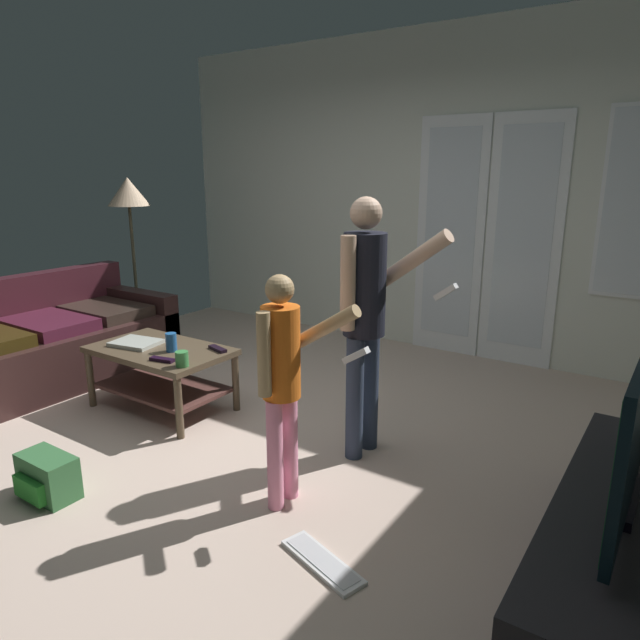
{
  "coord_description": "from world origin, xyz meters",
  "views": [
    {
      "loc": [
        2.32,
        -2.36,
        1.66
      ],
      "look_at": [
        0.75,
        -0.03,
        0.91
      ],
      "focal_mm": 31.84,
      "sensor_mm": 36.0,
      "label": 1
    }
  ],
  "objects_px": {
    "loose_keyboard": "(322,562)",
    "laptop_closed": "(136,343)",
    "tv_stand": "(619,547)",
    "coffee_table": "(161,365)",
    "dvd_remote_slim": "(218,349)",
    "cup_by_laptop": "(182,359)",
    "person_child": "(283,371)",
    "floor_lamp": "(129,199)",
    "flat_screen_tv": "(637,426)",
    "leather_couch": "(46,345)",
    "person_adult": "(366,306)",
    "backpack": "(47,477)",
    "cup_near_edge": "(171,342)",
    "tv_remote_black": "(162,360)"
  },
  "relations": [
    {
      "from": "leather_couch",
      "to": "dvd_remote_slim",
      "type": "distance_m",
      "value": 1.63
    },
    {
      "from": "cup_near_edge",
      "to": "cup_by_laptop",
      "type": "height_order",
      "value": "cup_near_edge"
    },
    {
      "from": "floor_lamp",
      "to": "leather_couch",
      "type": "bearing_deg",
      "value": -74.18
    },
    {
      "from": "loose_keyboard",
      "to": "tv_stand",
      "type": "bearing_deg",
      "value": 26.52
    },
    {
      "from": "leather_couch",
      "to": "person_adult",
      "type": "distance_m",
      "value": 2.82
    },
    {
      "from": "flat_screen_tv",
      "to": "dvd_remote_slim",
      "type": "bearing_deg",
      "value": 171.08
    },
    {
      "from": "tv_remote_black",
      "to": "person_child",
      "type": "bearing_deg",
      "value": -24.66
    },
    {
      "from": "backpack",
      "to": "person_child",
      "type": "bearing_deg",
      "value": 31.54
    },
    {
      "from": "backpack",
      "to": "loose_keyboard",
      "type": "bearing_deg",
      "value": 13.72
    },
    {
      "from": "backpack",
      "to": "dvd_remote_slim",
      "type": "relative_size",
      "value": 1.92
    },
    {
      "from": "loose_keyboard",
      "to": "laptop_closed",
      "type": "height_order",
      "value": "laptop_closed"
    },
    {
      "from": "laptop_closed",
      "to": "person_child",
      "type": "bearing_deg",
      "value": -24.65
    },
    {
      "from": "coffee_table",
      "to": "tv_stand",
      "type": "bearing_deg",
      "value": -4.28
    },
    {
      "from": "coffee_table",
      "to": "loose_keyboard",
      "type": "bearing_deg",
      "value": -21.94
    },
    {
      "from": "person_child",
      "to": "floor_lamp",
      "type": "relative_size",
      "value": 0.75
    },
    {
      "from": "leather_couch",
      "to": "tv_remote_black",
      "type": "height_order",
      "value": "leather_couch"
    },
    {
      "from": "leather_couch",
      "to": "loose_keyboard",
      "type": "distance_m",
      "value": 3.16
    },
    {
      "from": "person_adult",
      "to": "person_child",
      "type": "distance_m",
      "value": 0.72
    },
    {
      "from": "person_child",
      "to": "cup_by_laptop",
      "type": "distance_m",
      "value": 1.09
    },
    {
      "from": "person_adult",
      "to": "person_child",
      "type": "relative_size",
      "value": 1.28
    },
    {
      "from": "dvd_remote_slim",
      "to": "cup_by_laptop",
      "type": "bearing_deg",
      "value": -67.77
    },
    {
      "from": "cup_near_edge",
      "to": "cup_by_laptop",
      "type": "relative_size",
      "value": 1.31
    },
    {
      "from": "backpack",
      "to": "dvd_remote_slim",
      "type": "bearing_deg",
      "value": 90.74
    },
    {
      "from": "cup_near_edge",
      "to": "tv_remote_black",
      "type": "distance_m",
      "value": 0.22
    },
    {
      "from": "person_child",
      "to": "floor_lamp",
      "type": "xyz_separation_m",
      "value": [
        -3.0,
        1.51,
        0.67
      ]
    },
    {
      "from": "tv_stand",
      "to": "flat_screen_tv",
      "type": "relative_size",
      "value": 1.46
    },
    {
      "from": "flat_screen_tv",
      "to": "laptop_closed",
      "type": "bearing_deg",
      "value": 176.81
    },
    {
      "from": "tv_stand",
      "to": "backpack",
      "type": "xyz_separation_m",
      "value": [
        -2.55,
        -0.89,
        -0.09
      ]
    },
    {
      "from": "laptop_closed",
      "to": "backpack",
      "type": "bearing_deg",
      "value": -71.4
    },
    {
      "from": "floor_lamp",
      "to": "tv_remote_black",
      "type": "relative_size",
      "value": 9.33
    },
    {
      "from": "leather_couch",
      "to": "tv_stand",
      "type": "distance_m",
      "value": 4.16
    },
    {
      "from": "person_child",
      "to": "laptop_closed",
      "type": "relative_size",
      "value": 3.73
    },
    {
      "from": "coffee_table",
      "to": "cup_by_laptop",
      "type": "bearing_deg",
      "value": -23.1
    },
    {
      "from": "person_child",
      "to": "loose_keyboard",
      "type": "bearing_deg",
      "value": -34.45
    },
    {
      "from": "tv_stand",
      "to": "cup_by_laptop",
      "type": "bearing_deg",
      "value": 179.05
    },
    {
      "from": "laptop_closed",
      "to": "flat_screen_tv",
      "type": "bearing_deg",
      "value": -13.48
    },
    {
      "from": "loose_keyboard",
      "to": "cup_by_laptop",
      "type": "height_order",
      "value": "cup_by_laptop"
    },
    {
      "from": "flat_screen_tv",
      "to": "dvd_remote_slim",
      "type": "distance_m",
      "value": 2.61
    },
    {
      "from": "loose_keyboard",
      "to": "person_child",
      "type": "bearing_deg",
      "value": 145.55
    },
    {
      "from": "dvd_remote_slim",
      "to": "loose_keyboard",
      "type": "bearing_deg",
      "value": -16.9
    },
    {
      "from": "tv_stand",
      "to": "backpack",
      "type": "relative_size",
      "value": 5.32
    },
    {
      "from": "coffee_table",
      "to": "tv_stand",
      "type": "xyz_separation_m",
      "value": [
        2.94,
        -0.22,
        -0.13
      ]
    },
    {
      "from": "tv_stand",
      "to": "cup_by_laptop",
      "type": "distance_m",
      "value": 2.54
    },
    {
      "from": "coffee_table",
      "to": "person_child",
      "type": "height_order",
      "value": "person_child"
    },
    {
      "from": "laptop_closed",
      "to": "tv_remote_black",
      "type": "distance_m",
      "value": 0.46
    },
    {
      "from": "leather_couch",
      "to": "cup_near_edge",
      "type": "height_order",
      "value": "leather_couch"
    },
    {
      "from": "coffee_table",
      "to": "flat_screen_tv",
      "type": "bearing_deg",
      "value": -4.21
    },
    {
      "from": "tv_remote_black",
      "to": "cup_near_edge",
      "type": "bearing_deg",
      "value": 109.64
    },
    {
      "from": "coffee_table",
      "to": "cup_near_edge",
      "type": "distance_m",
      "value": 0.23
    },
    {
      "from": "coffee_table",
      "to": "loose_keyboard",
      "type": "height_order",
      "value": "coffee_table"
    }
  ]
}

